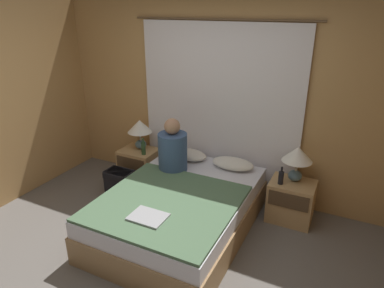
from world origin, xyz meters
The scene contains 16 objects.
ground_plane centered at (0.00, 0.00, 0.00)m, with size 16.00×16.00×0.00m, color #66605B.
wall_back centered at (0.00, 1.84, 1.25)m, with size 4.62×0.06×2.50m.
curtain_panel centered at (0.00, 1.78, 1.11)m, with size 2.31×0.02×2.23m.
bed centered at (0.00, 0.73, 0.24)m, with size 1.43×1.98×0.49m.
nightstand_left centered at (-1.06, 1.49, 0.24)m, with size 0.50×0.42×0.49m.
nightstand_right centered at (1.06, 1.49, 0.24)m, with size 0.50×0.42×0.49m.
lamp_left centered at (-1.06, 1.56, 0.78)m, with size 0.34×0.34×0.42m.
lamp_right centered at (1.06, 1.56, 0.78)m, with size 0.34×0.34×0.42m.
pillow_left centered at (-0.31, 1.53, 0.55)m, with size 0.53×0.31×0.12m.
pillow_right centered at (0.31, 1.53, 0.55)m, with size 0.53×0.31×0.12m.
blanket_on_bed centered at (0.00, 0.45, 0.51)m, with size 1.37×1.37×0.03m.
person_left_in_bed centered at (-0.33, 1.17, 0.76)m, with size 0.35×0.35×0.66m.
beer_bottle_on_left_stand centered at (-0.92, 1.40, 0.58)m, with size 0.06×0.06×0.23m.
beer_bottle_on_right_stand centered at (0.94, 1.40, 0.57)m, with size 0.06×0.06×0.21m.
laptop_on_bed centered at (-0.02, 0.13, 0.53)m, with size 0.34×0.26×0.02m.
backpack_on_floor centered at (-1.05, 1.02, 0.21)m, with size 0.36×0.25×0.38m.
Camera 1 is at (1.55, -2.11, 2.38)m, focal length 32.00 mm.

